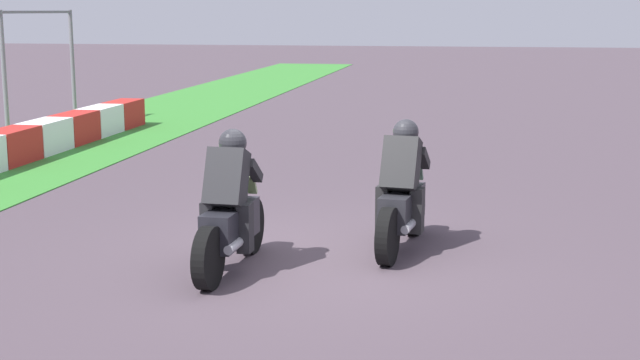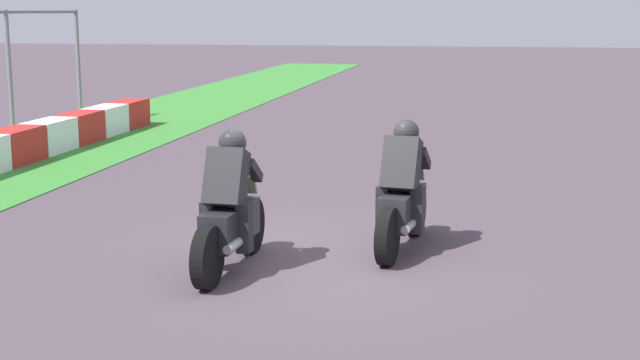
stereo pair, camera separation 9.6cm
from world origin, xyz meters
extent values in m
plane|color=#4E4049|center=(0.00, 0.00, 0.00)|extent=(120.00, 120.00, 0.00)
cube|color=red|center=(5.18, 6.51, 0.32)|extent=(1.27, 0.60, 0.64)
cube|color=white|center=(6.47, 6.51, 0.32)|extent=(1.27, 0.60, 0.64)
cube|color=red|center=(7.76, 6.51, 0.32)|extent=(1.27, 0.60, 0.64)
cube|color=white|center=(9.06, 6.51, 0.32)|extent=(1.27, 0.60, 0.64)
cube|color=red|center=(10.35, 6.51, 0.32)|extent=(1.27, 0.60, 0.64)
cylinder|color=slate|center=(8.25, 8.29, 1.37)|extent=(0.10, 0.10, 2.75)
cylinder|color=slate|center=(11.55, 8.29, 1.37)|extent=(0.10, 0.10, 2.75)
cylinder|color=black|center=(1.31, -1.03, 0.32)|extent=(0.65, 0.22, 0.64)
cylinder|color=black|center=(-0.07, -0.84, 0.32)|extent=(0.65, 0.22, 0.64)
cube|color=#25252A|center=(0.62, -0.94, 0.50)|extent=(1.13, 0.47, 0.40)
ellipsoid|color=#25252A|center=(0.72, -0.95, 0.80)|extent=(0.52, 0.36, 0.24)
cube|color=red|center=(0.11, -0.87, 0.52)|extent=(0.08, 0.17, 0.08)
cylinder|color=#A5A5AD|center=(0.25, -1.05, 0.37)|extent=(0.43, 0.16, 0.10)
cube|color=black|center=(0.52, -0.92, 1.02)|extent=(0.53, 0.46, 0.66)
sphere|color=#28282C|center=(0.74, -0.95, 1.36)|extent=(0.34, 0.34, 0.30)
cube|color=#54755E|center=(1.12, -1.00, 0.84)|extent=(0.19, 0.28, 0.23)
cube|color=black|center=(0.53, -0.72, 0.50)|extent=(0.20, 0.16, 0.52)
cube|color=black|center=(0.47, -1.12, 0.50)|extent=(0.20, 0.16, 0.52)
cube|color=black|center=(0.92, -0.79, 1.04)|extent=(0.39, 0.15, 0.31)
cube|color=black|center=(0.87, -1.15, 1.04)|extent=(0.39, 0.15, 0.31)
cylinder|color=black|center=(0.15, 0.76, 0.32)|extent=(0.65, 0.17, 0.64)
cylinder|color=black|center=(-1.25, 0.82, 0.32)|extent=(0.65, 0.17, 0.64)
cube|color=#222228|center=(-0.55, 0.79, 0.50)|extent=(1.11, 0.37, 0.40)
ellipsoid|color=#222228|center=(-0.45, 0.79, 0.80)|extent=(0.49, 0.32, 0.24)
cube|color=red|center=(-1.06, 0.81, 0.52)|extent=(0.07, 0.16, 0.08)
cylinder|color=#A5A5AD|center=(-0.91, 0.65, 0.37)|extent=(0.42, 0.12, 0.10)
cube|color=black|center=(-0.65, 0.79, 1.02)|extent=(0.50, 0.42, 0.66)
sphere|color=#28282C|center=(-0.43, 0.78, 1.36)|extent=(0.31, 0.31, 0.30)
cube|color=#758D56|center=(-0.05, 0.77, 0.84)|extent=(0.17, 0.27, 0.23)
cube|color=black|center=(-0.66, 1.00, 0.50)|extent=(0.19, 0.15, 0.52)
cube|color=black|center=(-0.68, 0.60, 0.50)|extent=(0.19, 0.15, 0.52)
cube|color=black|center=(-0.26, 0.96, 1.04)|extent=(0.39, 0.12, 0.31)
cube|color=black|center=(-0.28, 0.60, 1.04)|extent=(0.39, 0.12, 0.31)
camera|label=1|loc=(-9.49, -1.78, 2.74)|focal=50.21mm
camera|label=2|loc=(-9.47, -1.88, 2.74)|focal=50.21mm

